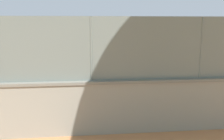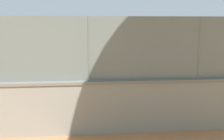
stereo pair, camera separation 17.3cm
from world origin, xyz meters
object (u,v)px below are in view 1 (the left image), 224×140
courtside_bench (155,94)px  player_crossing_court (188,67)px  sports_ball (167,84)px  player_at_service_line (141,63)px  player_near_wall_returning (29,58)px

courtside_bench → player_crossing_court: bearing=-133.7°
player_crossing_court → sports_ball: bearing=-27.5°
player_at_service_line → player_near_wall_returning: player_near_wall_returning is taller
player_at_service_line → courtside_bench: 5.08m
player_near_wall_returning → courtside_bench: 9.38m
sports_ball → courtside_bench: size_ratio=0.09×
player_at_service_line → courtside_bench: (0.74, 5.01, -0.41)m
player_near_wall_returning → sports_ball: 8.61m
player_crossing_court → player_near_wall_returning: bearing=-29.9°
player_at_service_line → sports_ball: player_at_service_line is taller
courtside_bench → sports_ball: bearing=-117.6°
sports_ball → player_crossing_court: bearing=152.5°
player_near_wall_returning → player_at_service_line: bearing=160.4°
player_near_wall_returning → player_crossing_court: bearing=150.1°
sports_ball → courtside_bench: (1.60, 3.05, 0.39)m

